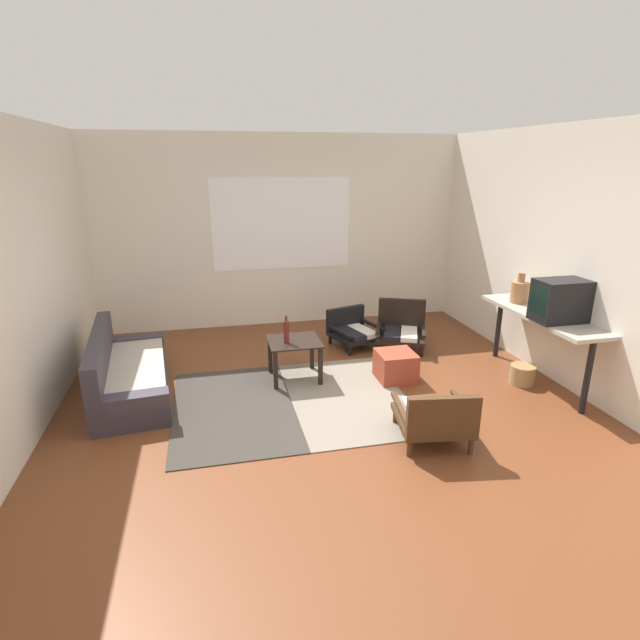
% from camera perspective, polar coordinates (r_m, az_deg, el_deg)
% --- Properties ---
extents(ground_plane, '(7.80, 7.80, 0.00)m').
position_cam_1_polar(ground_plane, '(4.78, 1.51, -11.22)').
color(ground_plane, brown).
extents(far_wall_with_window, '(5.60, 0.13, 2.70)m').
position_cam_1_polar(far_wall_with_window, '(7.25, -4.48, 10.09)').
color(far_wall_with_window, silver).
rests_on(far_wall_with_window, ground).
extents(side_wall_right, '(0.12, 6.60, 2.70)m').
position_cam_1_polar(side_wall_right, '(5.80, 27.38, 6.20)').
color(side_wall_right, silver).
rests_on(side_wall_right, ground).
extents(side_wall_left, '(0.12, 6.60, 2.70)m').
position_cam_1_polar(side_wall_left, '(4.74, -32.44, 3.19)').
color(side_wall_left, silver).
rests_on(side_wall_left, ground).
extents(area_rug, '(2.33, 1.88, 0.01)m').
position_cam_1_polar(area_rug, '(5.06, -3.26, -9.43)').
color(area_rug, '#38332D').
rests_on(area_rug, ground).
extents(couch, '(0.88, 1.86, 0.65)m').
position_cam_1_polar(couch, '(5.56, -21.45, -5.83)').
color(couch, '#38333D').
rests_on(couch, ground).
extents(coffee_table, '(0.57, 0.53, 0.45)m').
position_cam_1_polar(coffee_table, '(5.45, -2.98, -3.33)').
color(coffee_table, black).
rests_on(coffee_table, ground).
extents(armchair_by_window, '(0.70, 0.70, 0.47)m').
position_cam_1_polar(armchair_by_window, '(6.51, 3.78, -1.09)').
color(armchair_by_window, black).
rests_on(armchair_by_window, ground).
extents(armchair_striped_foreground, '(0.69, 0.71, 0.53)m').
position_cam_1_polar(armchair_striped_foreground, '(4.40, 13.10, -10.82)').
color(armchair_striped_foreground, '#472D19').
rests_on(armchair_striped_foreground, ground).
extents(armchair_corner, '(0.79, 0.76, 0.60)m').
position_cam_1_polar(armchair_corner, '(6.51, 9.30, -0.88)').
color(armchair_corner, black).
rests_on(armchair_corner, ground).
extents(ottoman_orange, '(0.41, 0.41, 0.32)m').
position_cam_1_polar(ottoman_orange, '(5.55, 8.69, -5.27)').
color(ottoman_orange, '#993D28').
rests_on(ottoman_orange, ground).
extents(console_shelf, '(0.47, 1.63, 0.78)m').
position_cam_1_polar(console_shelf, '(5.77, 24.14, -0.02)').
color(console_shelf, '#B2AD9E').
rests_on(console_shelf, ground).
extents(crt_television, '(0.53, 0.32, 0.42)m').
position_cam_1_polar(crt_television, '(5.50, 26.07, 2.04)').
color(crt_television, black).
rests_on(crt_television, console_shelf).
extents(clay_vase, '(0.20, 0.20, 0.35)m').
position_cam_1_polar(clay_vase, '(6.05, 22.02, 3.08)').
color(clay_vase, '#A87047').
rests_on(clay_vase, console_shelf).
extents(glass_bottle, '(0.06, 0.06, 0.31)m').
position_cam_1_polar(glass_bottle, '(5.31, -3.91, -1.30)').
color(glass_bottle, '#5B2319').
rests_on(glass_bottle, coffee_table).
extents(wicker_basket, '(0.27, 0.27, 0.21)m').
position_cam_1_polar(wicker_basket, '(5.85, 22.28, -5.84)').
color(wicker_basket, '#9E7A4C').
rests_on(wicker_basket, ground).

